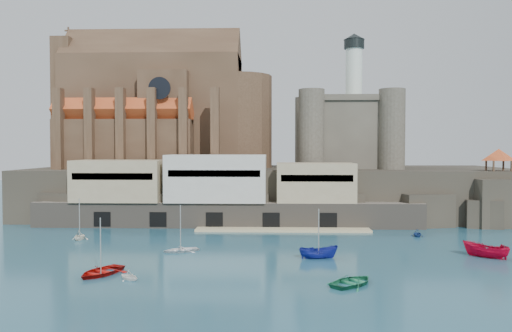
{
  "coord_description": "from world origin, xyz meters",
  "views": [
    {
      "loc": [
        0.42,
        -67.54,
        14.13
      ],
      "look_at": [
        -3.1,
        32.0,
        10.65
      ],
      "focal_mm": 35.0,
      "sensor_mm": 36.0,
      "label": 1
    }
  ],
  "objects": [
    {
      "name": "boat_6",
      "position": [
        -12.35,
        0.05,
        0.0
      ],
      "size": [
        2.52,
        3.6,
        4.93
      ],
      "primitive_type": "imported",
      "rotation": [
        0.0,
        0.0,
        5.19
      ],
      "color": "white",
      "rests_on": "ground"
    },
    {
      "name": "boat_4",
      "position": [
        -29.66,
        8.31,
        0.0
      ],
      "size": [
        2.94,
        1.82,
        3.39
      ],
      "primitive_type": "imported",
      "rotation": [
        0.0,
        0.0,
        3.15
      ],
      "color": "white",
      "rests_on": "ground"
    },
    {
      "name": "quay",
      "position": [
        -10.19,
        23.07,
        6.07
      ],
      "size": [
        70.0,
        12.0,
        13.05
      ],
      "color": "#6D6357",
      "rests_on": "ground"
    },
    {
      "name": "church",
      "position": [
        -24.13,
        41.85,
        22.13
      ],
      "size": [
        47.0,
        25.93,
        30.51
      ],
      "color": "#442F20",
      "rests_on": "promontory"
    },
    {
      "name": "pavilion",
      "position": [
        42.0,
        26.0,
        12.73
      ],
      "size": [
        6.4,
        6.4,
        5.4
      ],
      "color": "#442F20",
      "rests_on": "rock_outcrop"
    },
    {
      "name": "boat_1",
      "position": [
        -15.16,
        -14.75,
        0.0
      ],
      "size": [
        2.51,
        2.71,
        2.69
      ],
      "primitive_type": "imported",
      "rotation": [
        0.0,
        0.0,
        0.94
      ],
      "color": "white",
      "rests_on": "ground"
    },
    {
      "name": "ground",
      "position": [
        0.0,
        0.0,
        0.0
      ],
      "size": [
        300.0,
        300.0,
        0.0
      ],
      "primitive_type": "plane",
      "color": "navy",
      "rests_on": "ground"
    },
    {
      "name": "boat_0",
      "position": [
        -18.97,
        -12.7,
        0.0
      ],
      "size": [
        4.56,
        2.91,
        6.17
      ],
      "primitive_type": "imported",
      "rotation": [
        0.0,
        0.0,
        5.88
      ],
      "color": "#B10F0A",
      "rests_on": "ground"
    },
    {
      "name": "castle_keep",
      "position": [
        16.08,
        41.08,
        18.31
      ],
      "size": [
        21.2,
        21.2,
        29.3
      ],
      "color": "#484338",
      "rests_on": "promontory"
    },
    {
      "name": "boat_5",
      "position": [
        27.95,
        -2.27,
        0.0
      ],
      "size": [
        3.14,
        3.14,
        5.85
      ],
      "primitive_type": "imported",
      "rotation": [
        0.0,
        0.0,
        4.02
      ],
      "color": "#B70328",
      "rests_on": "ground"
    },
    {
      "name": "boat_3",
      "position": [
        8.66,
        -15.89,
        0.0
      ],
      "size": [
        3.81,
        3.8,
        5.84
      ],
      "primitive_type": "imported",
      "rotation": [
        0.0,
        0.0,
        2.36
      ],
      "color": "#1F744E",
      "rests_on": "ground"
    },
    {
      "name": "rock_outcrop",
      "position": [
        42.0,
        25.84,
        4.02
      ],
      "size": [
        14.5,
        10.5,
        8.7
      ],
      "color": "black",
      "rests_on": "ground"
    },
    {
      "name": "promontory",
      "position": [
        -0.19,
        39.37,
        4.92
      ],
      "size": [
        100.0,
        36.0,
        10.0
      ],
      "color": "black",
      "rests_on": "ground"
    },
    {
      "name": "boat_7",
      "position": [
        23.57,
        13.13,
        0.0
      ],
      "size": [
        2.78,
        2.06,
        2.89
      ],
      "primitive_type": "imported",
      "rotation": [
        0.0,
        0.0,
        6.05
      ],
      "color": "navy",
      "rests_on": "ground"
    },
    {
      "name": "boat_2",
      "position": [
        6.23,
        -3.59,
        0.0
      ],
      "size": [
        2.2,
        2.16,
        5.09
      ],
      "primitive_type": "imported",
      "rotation": [
        0.0,
        0.0,
        1.7
      ],
      "color": "navy",
      "rests_on": "ground"
    }
  ]
}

